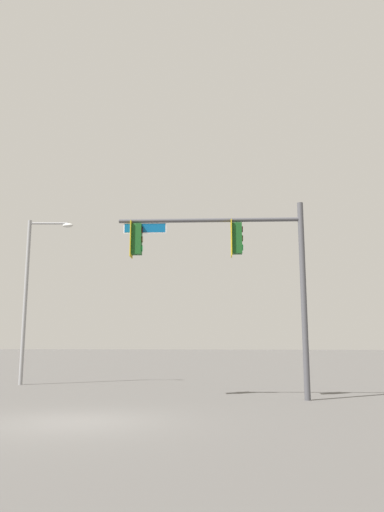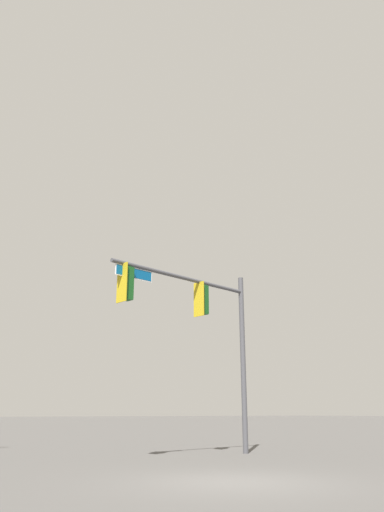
{
  "view_description": "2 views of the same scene",
  "coord_description": "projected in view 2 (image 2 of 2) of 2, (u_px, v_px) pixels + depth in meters",
  "views": [
    {
      "loc": [
        -5.71,
        11.26,
        1.8
      ],
      "look_at": [
        -1.24,
        -6.54,
        5.09
      ],
      "focal_mm": 35.0,
      "sensor_mm": 36.0,
      "label": 1
    },
    {
      "loc": [
        7.19,
        9.47,
        1.45
      ],
      "look_at": [
        -3.0,
        -6.4,
        7.39
      ],
      "focal_mm": 35.0,
      "sensor_mm": 36.0,
      "label": 2
    }
  ],
  "objects": [
    {
      "name": "signal_pole_near",
      "position": [
        199.0,
        317.0,
        18.4
      ],
      "size": [
        6.44,
        1.56,
        6.77
      ],
      "color": "#47474C",
      "rests_on": "ground_plane"
    },
    {
      "name": "ground_plane",
      "position": [
        235.0,
        482.0,
        10.87
      ],
      "size": [
        400.0,
        400.0,
        0.0
      ],
      "primitive_type": "plane",
      "color": "#514F4C"
    }
  ]
}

